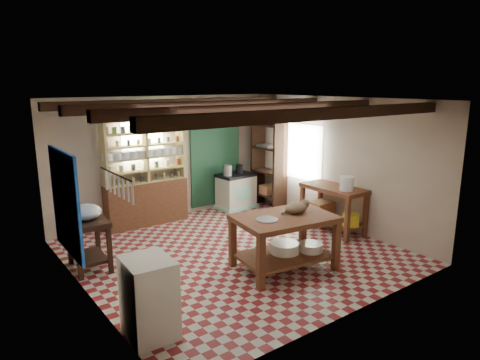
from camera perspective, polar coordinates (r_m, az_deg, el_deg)
floor at (r=7.49m, az=-0.77°, el=-9.70°), size 5.00×5.00×0.02m
ceiling at (r=6.92m, az=-0.83°, el=10.69°), size 5.00×5.00×0.02m
wall_back at (r=9.20m, az=-9.94°, el=2.88°), size 5.00×0.04×2.60m
wall_front at (r=5.33m, az=15.14°, el=-4.62°), size 5.00×0.04×2.60m
wall_left at (r=6.03m, az=-20.51°, el=-2.98°), size 0.04×5.00×2.60m
wall_right at (r=8.76m, az=12.62°, el=2.26°), size 0.04×5.00×2.60m
ceiling_beams at (r=6.93m, az=-0.83°, el=9.70°), size 5.00×3.80×0.15m
blue_wall_patch at (r=6.93m, az=-22.24°, el=-2.85°), size 0.04×1.40×1.60m
green_wall_patch at (r=9.79m, az=-3.30°, el=3.35°), size 1.30×0.04×2.30m
window_back at (r=8.91m, az=-12.86°, el=5.04°), size 0.90×0.02×0.80m
window_right at (r=9.40m, az=7.97°, el=3.78°), size 0.02×1.30×1.20m
utensil_rail at (r=4.82m, az=-16.24°, el=-0.61°), size 0.06×0.90×0.28m
pot_rack at (r=9.34m, az=-1.94°, el=8.65°), size 0.86×0.12×0.36m
shelving_unit at (r=8.84m, az=-12.52°, el=1.04°), size 1.70×0.34×2.20m
tall_rack at (r=9.92m, az=3.84°, el=2.00°), size 0.40×0.86×2.00m
work_table at (r=6.79m, az=5.88°, el=-8.23°), size 1.63×1.21×0.85m
stove at (r=9.90m, az=-0.54°, el=-1.50°), size 0.87×0.62×0.82m
prep_table at (r=7.14m, az=-19.51°, el=-8.04°), size 0.60×0.83×0.81m
white_cabinet at (r=5.16m, az=-12.04°, el=-15.09°), size 0.56×0.65×0.93m
right_counter at (r=8.55m, az=12.27°, el=-3.81°), size 0.64×1.27×0.91m
cat at (r=6.80m, az=7.50°, el=-3.66°), size 0.39×0.31×0.17m
steel_tray at (r=6.42m, az=3.63°, el=-5.29°), size 0.38×0.38×0.02m
basin_large at (r=6.90m, az=5.97°, el=-8.96°), size 0.52×0.52×0.16m
basin_small at (r=7.01m, az=9.41°, el=-8.82°), size 0.43×0.43×0.13m
kettle_left at (r=9.63m, az=-1.68°, el=1.30°), size 0.22×0.22×0.24m
kettle_right at (r=9.85m, az=-0.10°, el=1.45°), size 0.17×0.17×0.20m
enamel_bowl at (r=6.97m, az=-19.83°, el=-4.03°), size 0.49×0.49×0.23m
white_bucket at (r=8.14m, az=14.07°, el=-0.45°), size 0.26×0.26×0.26m
wicker_basket at (r=8.75m, az=10.78°, el=-3.79°), size 0.42×0.34×0.30m
yellow_tub at (r=8.30m, az=14.57°, el=-5.15°), size 0.31×0.31×0.23m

